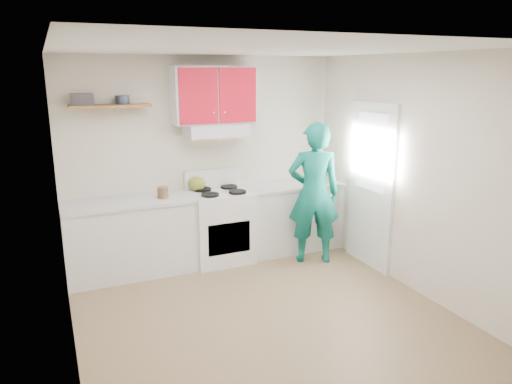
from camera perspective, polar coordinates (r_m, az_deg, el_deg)
name	(u,v)px	position (r m, az deg, el deg)	size (l,w,h in m)	color
floor	(264,315)	(5.05, 0.99, -14.37)	(3.80, 3.80, 0.00)	brown
ceiling	(266,49)	(4.44, 1.14, 16.58)	(3.60, 3.80, 0.04)	white
back_wall	(204,159)	(6.31, -6.21, 3.95)	(3.60, 0.04, 2.60)	beige
front_wall	(397,262)	(3.04, 16.40, -7.96)	(3.60, 0.04, 2.60)	beige
left_wall	(62,213)	(4.18, -22.00, -2.35)	(0.04, 3.80, 2.60)	beige
right_wall	(414,175)	(5.56, 18.17, 1.91)	(0.04, 3.80, 2.60)	beige
door	(371,186)	(6.12, 13.48, 0.69)	(0.05, 0.85, 2.05)	white
door_glass	(371,152)	(6.02, 13.50, 4.60)	(0.01, 0.55, 0.95)	white
counter_left	(131,238)	(6.02, -14.62, -5.34)	(1.52, 0.60, 0.90)	silver
counter_right	(291,217)	(6.67, 4.16, -2.96)	(1.32, 0.60, 0.90)	silver
stove	(221,226)	(6.25, -4.22, -4.07)	(0.76, 0.65, 0.92)	white
range_hood	(216,130)	(6.08, -4.77, 7.35)	(0.76, 0.44, 0.15)	silver
upper_cabinets	(214,95)	(6.09, -5.03, 11.38)	(1.02, 0.33, 0.70)	#B10F21
shelf	(110,106)	(5.83, -16.92, 9.72)	(0.90, 0.30, 0.04)	brown
books	(82,99)	(5.80, -19.92, 10.28)	(0.25, 0.18, 0.13)	#423B43
tin	(122,100)	(5.88, -15.54, 10.50)	(0.16, 0.16, 0.10)	#333D4C
kettle	(197,184)	(6.19, -7.04, 1.00)	(0.22, 0.22, 0.19)	olive
crock	(163,193)	(5.89, -10.98, -0.16)	(0.13, 0.13, 0.16)	brown
cutting_board	(268,186)	(6.43, 1.46, 0.66)	(0.29, 0.22, 0.02)	olive
silicone_mat	(321,181)	(6.81, 7.72, 1.25)	(0.32, 0.27, 0.01)	red
person	(314,193)	(6.13, 6.87, -0.17)	(0.66, 0.43, 1.81)	#0B6859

